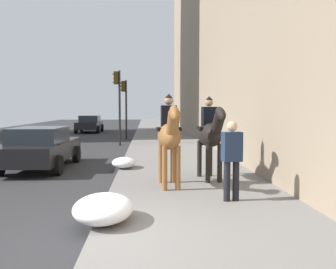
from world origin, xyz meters
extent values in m
cube|color=slate|center=(0.00, -2.10, 0.06)|extent=(120.00, 4.19, 0.12)
ellipsoid|color=brown|center=(3.58, -1.47, 1.39)|extent=(1.53, 0.65, 0.66)
cylinder|color=brown|center=(3.14, -1.65, 0.65)|extent=(0.13, 0.13, 1.07)
cylinder|color=brown|center=(3.12, -1.33, 0.65)|extent=(0.13, 0.13, 1.07)
cylinder|color=brown|center=(4.03, -1.60, 0.65)|extent=(0.13, 0.13, 1.07)
cylinder|color=brown|center=(4.01, -1.28, 0.65)|extent=(0.13, 0.13, 1.07)
cylinder|color=brown|center=(2.81, -1.51, 1.74)|extent=(0.65, 0.32, 0.68)
ellipsoid|color=brown|center=(2.60, -1.53, 1.98)|extent=(0.64, 0.26, 0.49)
cylinder|color=black|center=(4.29, -1.42, 1.29)|extent=(0.29, 0.12, 0.55)
cube|color=black|center=(3.62, -1.46, 1.57)|extent=(0.48, 0.63, 0.08)
cube|color=black|center=(3.62, -1.46, 1.88)|extent=(0.30, 0.40, 0.55)
sphere|color=tan|center=(3.62, -1.46, 2.28)|extent=(0.22, 0.22, 0.22)
cone|color=black|center=(3.62, -1.46, 2.40)|extent=(0.21, 0.21, 0.10)
ellipsoid|color=black|center=(4.42, -2.63, 1.36)|extent=(1.55, 0.72, 0.66)
cylinder|color=black|center=(3.99, -2.84, 0.64)|extent=(0.13, 0.13, 1.04)
cylinder|color=black|center=(3.95, -2.52, 0.64)|extent=(0.13, 0.13, 1.04)
cylinder|color=black|center=(4.88, -2.74, 0.64)|extent=(0.13, 0.13, 1.04)
cylinder|color=black|center=(4.85, -2.42, 0.64)|extent=(0.13, 0.13, 1.04)
cylinder|color=black|center=(3.65, -2.72, 1.70)|extent=(0.66, 0.35, 0.68)
ellipsoid|color=black|center=(3.44, -2.74, 1.95)|extent=(0.65, 0.29, 0.49)
cylinder|color=black|center=(5.12, -2.56, 1.26)|extent=(0.29, 0.13, 0.55)
cube|color=black|center=(4.47, -2.63, 1.54)|extent=(0.50, 0.64, 0.08)
cube|color=black|center=(4.47, -2.63, 1.85)|extent=(0.32, 0.41, 0.55)
sphere|color=tan|center=(4.47, -2.63, 2.25)|extent=(0.22, 0.22, 0.22)
cone|color=black|center=(4.47, -2.63, 2.37)|extent=(0.22, 0.22, 0.10)
cylinder|color=black|center=(2.04, -2.60, 0.54)|extent=(0.14, 0.14, 0.85)
cylinder|color=black|center=(2.07, -2.80, 0.54)|extent=(0.14, 0.14, 0.85)
cube|color=#1E2D47|center=(2.05, -2.70, 1.28)|extent=(0.31, 0.43, 0.62)
sphere|color=#D8AD8C|center=(2.05, -2.70, 1.71)|extent=(0.22, 0.22, 0.22)
cube|color=black|center=(25.86, 3.98, 0.62)|extent=(4.14, 1.82, 0.60)
cube|color=#262D38|center=(26.10, 3.97, 1.18)|extent=(2.01, 1.59, 0.52)
cylinder|color=black|center=(24.57, 3.08, 0.32)|extent=(0.64, 0.22, 0.64)
cylinder|color=black|center=(24.58, 4.88, 0.32)|extent=(0.64, 0.22, 0.64)
cylinder|color=black|center=(27.13, 3.07, 0.32)|extent=(0.64, 0.22, 0.64)
cylinder|color=black|center=(27.14, 4.87, 0.32)|extent=(0.64, 0.22, 0.64)
cube|color=black|center=(7.26, 2.73, 0.62)|extent=(4.48, 1.88, 0.60)
cube|color=#262D38|center=(6.99, 2.73, 1.18)|extent=(2.15, 1.62, 0.52)
cylinder|color=black|center=(8.65, 3.60, 0.32)|extent=(0.64, 0.23, 0.64)
cylinder|color=black|center=(8.62, 1.80, 0.32)|extent=(0.64, 0.23, 0.64)
cylinder|color=black|center=(5.87, 1.85, 0.32)|extent=(0.64, 0.23, 0.64)
cylinder|color=black|center=(14.78, 0.58, 2.07)|extent=(0.12, 0.12, 4.14)
cube|color=#2D280C|center=(14.78, 0.76, 3.74)|extent=(0.20, 0.24, 0.70)
sphere|color=red|center=(14.78, 0.89, 3.96)|extent=(0.14, 0.14, 0.14)
sphere|color=orange|center=(14.78, 0.89, 3.74)|extent=(0.14, 0.14, 0.14)
sphere|color=green|center=(14.78, 0.89, 3.52)|extent=(0.14, 0.14, 0.14)
cylinder|color=black|center=(18.78, 0.44, 1.96)|extent=(0.12, 0.12, 3.91)
cube|color=#2D280C|center=(18.78, 0.62, 3.51)|extent=(0.20, 0.24, 0.70)
sphere|color=red|center=(18.78, 0.75, 3.73)|extent=(0.14, 0.14, 0.14)
sphere|color=orange|center=(18.78, 0.75, 3.51)|extent=(0.14, 0.14, 0.14)
sphere|color=green|center=(18.78, 0.75, 3.29)|extent=(0.14, 0.14, 0.14)
ellipsoid|color=white|center=(0.77, -0.15, 0.36)|extent=(1.36, 1.05, 0.47)
ellipsoid|color=white|center=(6.47, -0.15, 0.30)|extent=(1.01, 0.78, 0.35)
camera|label=1|loc=(-5.49, -0.91, 2.10)|focal=38.93mm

